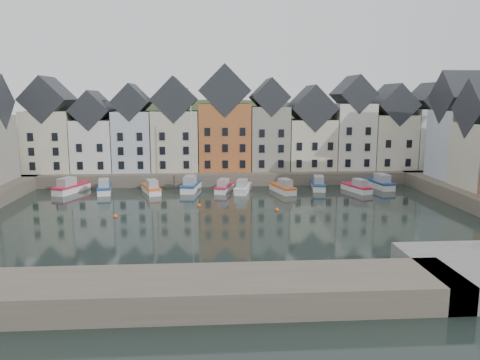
{
  "coord_description": "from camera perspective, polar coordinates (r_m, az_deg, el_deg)",
  "views": [
    {
      "loc": [
        -2.64,
        -52.8,
        14.3
      ],
      "look_at": [
        1.31,
        6.0,
        3.9
      ],
      "focal_mm": 35.0,
      "sensor_mm": 36.0,
      "label": 1
    }
  ],
  "objects": [
    {
      "name": "boat_f",
      "position": [
        71.43,
        0.34,
        -0.97
      ],
      "size": [
        3.22,
        6.33,
        2.33
      ],
      "rotation": [
        0.0,
        0.0,
        -0.23
      ],
      "color": "silver",
      "rests_on": "ground"
    },
    {
      "name": "boat_a",
      "position": [
        75.82,
        -19.95,
        -0.86
      ],
      "size": [
        4.53,
        7.21,
        2.65
      ],
      "rotation": [
        0.0,
        0.0,
        -0.38
      ],
      "color": "silver",
      "rests_on": "ground"
    },
    {
      "name": "far_terrace",
      "position": [
        81.19,
        0.29,
        6.18
      ],
      "size": [
        72.37,
        8.16,
        17.78
      ],
      "color": "beige",
      "rests_on": "far_quay"
    },
    {
      "name": "boat_d",
      "position": [
        73.19,
        -5.98,
        -0.63
      ],
      "size": [
        3.3,
        7.21,
        13.29
      ],
      "rotation": [
        0.0,
        0.0,
        -0.17
      ],
      "color": "silver",
      "rests_on": "ground"
    },
    {
      "name": "boat_c",
      "position": [
        72.19,
        -10.76,
        -1.03
      ],
      "size": [
        3.74,
        6.44,
        2.36
      ],
      "rotation": [
        0.0,
        0.0,
        0.32
      ],
      "color": "silver",
      "rests_on": "ground"
    },
    {
      "name": "far_quay",
      "position": [
        83.9,
        -2.0,
        0.88
      ],
      "size": [
        90.0,
        16.0,
        2.0
      ],
      "primitive_type": "cube",
      "color": "brown",
      "rests_on": "ground"
    },
    {
      "name": "boat_b",
      "position": [
        74.13,
        -16.22,
        -0.94
      ],
      "size": [
        3.11,
        6.62,
        2.45
      ],
      "rotation": [
        0.0,
        0.0,
        0.18
      ],
      "color": "silver",
      "rests_on": "ground"
    },
    {
      "name": "near_wall",
      "position": [
        34.34,
        -16.34,
        -13.2
      ],
      "size": [
        50.0,
        6.0,
        2.0
      ],
      "primitive_type": "cube",
      "color": "brown",
      "rests_on": "ground"
    },
    {
      "name": "boat_j",
      "position": [
        78.11,
        16.61,
        -0.38
      ],
      "size": [
        3.29,
        7.09,
        2.62
      ],
      "rotation": [
        0.0,
        0.0,
        0.18
      ],
      "color": "silver",
      "rests_on": "ground"
    },
    {
      "name": "boat_i",
      "position": [
        74.17,
        14.08,
        -0.88
      ],
      "size": [
        3.61,
        6.18,
        2.27
      ],
      "rotation": [
        0.0,
        0.0,
        0.32
      ],
      "color": "silver",
      "rests_on": "ground"
    },
    {
      "name": "boat_e",
      "position": [
        72.15,
        -1.93,
        -0.88
      ],
      "size": [
        3.44,
        6.15,
        2.26
      ],
      "rotation": [
        0.0,
        0.0,
        -0.29
      ],
      "color": "silver",
      "rests_on": "ground"
    },
    {
      "name": "boat_h",
      "position": [
        75.11,
        9.52,
        -0.54
      ],
      "size": [
        3.0,
        6.6,
        2.44
      ],
      "rotation": [
        0.0,
        0.0,
        -0.17
      ],
      "color": "silver",
      "rests_on": "ground"
    },
    {
      "name": "boat_g",
      "position": [
        71.64,
        5.28,
        -0.96
      ],
      "size": [
        3.53,
        6.62,
        2.43
      ],
      "rotation": [
        0.0,
        0.0,
        0.26
      ],
      "color": "silver",
      "rests_on": "ground"
    },
    {
      "name": "ground",
      "position": [
        54.76,
        -0.95,
        -5.13
      ],
      "size": [
        260.0,
        260.0,
        0.0
      ],
      "primitive_type": "plane",
      "color": "black",
      "rests_on": "ground"
    },
    {
      "name": "hillside",
      "position": [
        113.51,
        -2.36,
        -6.51
      ],
      "size": [
        153.6,
        70.4,
        64.0
      ],
      "color": "#223319",
      "rests_on": "ground"
    },
    {
      "name": "mooring_buoys",
      "position": [
        59.84,
        -5.05,
        -3.71
      ],
      "size": [
        20.5,
        5.5,
        0.5
      ],
      "color": "#E05A1A",
      "rests_on": "ground"
    }
  ]
}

